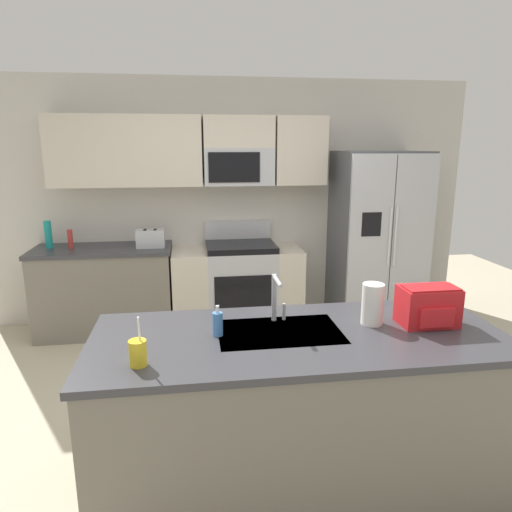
{
  "coord_description": "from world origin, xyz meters",
  "views": [
    {
      "loc": [
        -0.48,
        -2.9,
        1.9
      ],
      "look_at": [
        0.03,
        0.6,
        1.05
      ],
      "focal_mm": 32.2,
      "sensor_mm": 36.0,
      "label": 1
    }
  ],
  "objects": [
    {
      "name": "pepper_mill",
      "position": [
        -1.67,
        1.8,
        1.0
      ],
      "size": [
        0.05,
        0.05,
        0.19
      ],
      "primitive_type": "cylinder",
      "color": "#B2332D",
      "rests_on": "back_counter"
    },
    {
      "name": "sink_faucet",
      "position": [
        -0.0,
        -0.43,
        1.07
      ],
      "size": [
        0.08,
        0.21,
        0.28
      ],
      "color": "#B7BABF",
      "rests_on": "island_counter"
    },
    {
      "name": "drink_cup_yellow",
      "position": [
        -0.74,
        -0.88,
        0.96
      ],
      "size": [
        0.08,
        0.08,
        0.24
      ],
      "color": "yellow",
      "rests_on": "island_counter"
    },
    {
      "name": "backpack",
      "position": [
        0.85,
        -0.59,
        1.02
      ],
      "size": [
        0.32,
        0.22,
        0.23
      ],
      "color": "red",
      "rests_on": "island_counter"
    },
    {
      "name": "toaster",
      "position": [
        -0.89,
        1.75,
        0.99
      ],
      "size": [
        0.28,
        0.16,
        0.18
      ],
      "color": "#B7BABF",
      "rests_on": "back_counter"
    },
    {
      "name": "paper_towel_roll",
      "position": [
        0.54,
        -0.54,
        1.02
      ],
      "size": [
        0.12,
        0.12,
        0.24
      ],
      "primitive_type": "cylinder",
      "color": "white",
      "rests_on": "island_counter"
    },
    {
      "name": "range_oven",
      "position": [
        -0.0,
        1.8,
        0.44
      ],
      "size": [
        1.36,
        0.61,
        1.1
      ],
      "color": "#B7BABF",
      "rests_on": "ground"
    },
    {
      "name": "back_counter",
      "position": [
        -1.38,
        1.8,
        0.45
      ],
      "size": [
        1.37,
        0.63,
        0.9
      ],
      "color": "slate",
      "rests_on": "ground"
    },
    {
      "name": "bottle_teal",
      "position": [
        -1.89,
        1.85,
        1.04
      ],
      "size": [
        0.07,
        0.07,
        0.28
      ],
      "primitive_type": "cylinder",
      "color": "teal",
      "rests_on": "back_counter"
    },
    {
      "name": "ground_plane",
      "position": [
        0.0,
        0.0,
        0.0
      ],
      "size": [
        9.0,
        9.0,
        0.0
      ],
      "primitive_type": "plane",
      "color": "beige",
      "rests_on": "ground"
    },
    {
      "name": "refrigerator",
      "position": [
        1.51,
        1.73,
        0.93
      ],
      "size": [
        0.9,
        0.76,
        1.85
      ],
      "color": "#4C4F54",
      "rests_on": "ground"
    },
    {
      "name": "island_counter",
      "position": [
        0.09,
        -0.62,
        0.45
      ],
      "size": [
        2.27,
        0.93,
        0.9
      ],
      "color": "slate",
      "rests_on": "ground"
    },
    {
      "name": "kitchen_wall_unit",
      "position": [
        -0.14,
        2.08,
        1.47
      ],
      "size": [
        5.2,
        0.43,
        2.6
      ],
      "color": "beige",
      "rests_on": "ground"
    },
    {
      "name": "soap_dispenser",
      "position": [
        -0.35,
        -0.58,
        0.97
      ],
      "size": [
        0.06,
        0.06,
        0.17
      ],
      "color": "#4C8CD8",
      "rests_on": "island_counter"
    }
  ]
}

